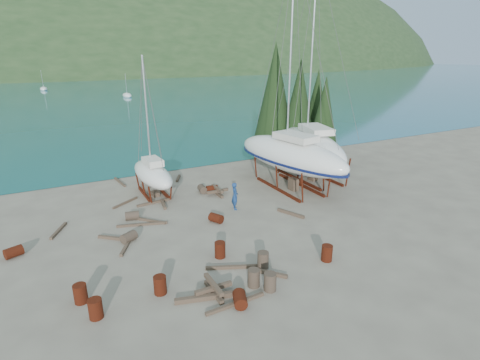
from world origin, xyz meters
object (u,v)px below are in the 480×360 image
large_sailboat_near (291,154)px  worker (235,196)px  large_sailboat_far (311,146)px  small_sailboat_shore (153,174)px

large_sailboat_near → worker: bearing=-173.1°
large_sailboat_far → small_sailboat_shore: (-13.13, 2.46, -1.21)m
large_sailboat_near → large_sailboat_far: large_sailboat_far is taller
worker → large_sailboat_near: bearing=-58.0°
large_sailboat_near → small_sailboat_shore: large_sailboat_near is taller
large_sailboat_far → small_sailboat_shore: large_sailboat_far is taller
large_sailboat_near → large_sailboat_far: (2.95, 1.23, 0.08)m
small_sailboat_shore → worker: size_ratio=5.28×
large_sailboat_near → small_sailboat_shore: (-10.18, 3.69, -1.13)m
large_sailboat_far → worker: large_sailboat_far is taller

